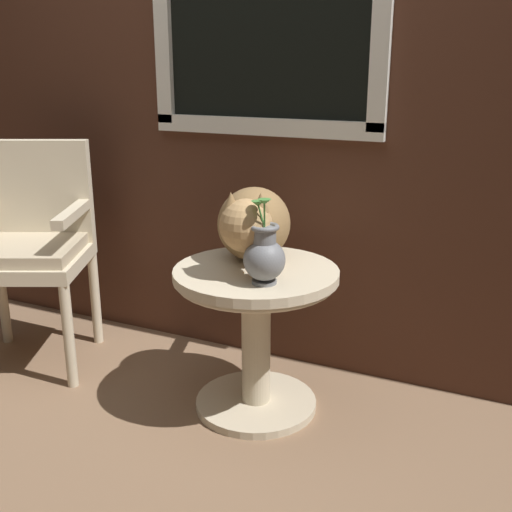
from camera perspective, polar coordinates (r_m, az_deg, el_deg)
The scene contains 6 objects.
ground_plane at distance 2.44m, azimuth -8.71°, elevation -14.33°, with size 6.00×6.00×0.00m, color #7F6047.
back_wall at distance 2.65m, azimuth -1.61°, elevation 18.01°, with size 4.00×0.07×2.60m.
wicker_side_table at distance 2.30m, azimuth 0.00°, elevation -5.35°, with size 0.60×0.60×0.56m.
wicker_chair at distance 2.83m, azimuth -20.11°, elevation 1.55°, with size 0.63×0.63×0.96m.
cat at distance 2.28m, azimuth -0.31°, elevation 2.97°, with size 0.36×0.66×0.30m.
pewter_vase_with_ivy at distance 2.06m, azimuth 0.77°, elevation 0.06°, with size 0.14×0.14×0.30m.
Camera 1 is at (1.20, -1.70, 1.28)m, focal length 43.37 mm.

